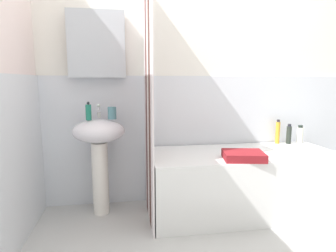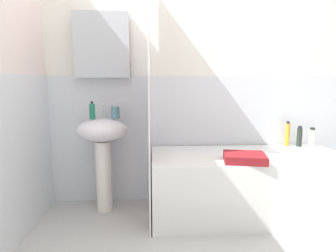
{
  "view_description": "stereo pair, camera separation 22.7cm",
  "coord_description": "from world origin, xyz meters",
  "px_view_note": "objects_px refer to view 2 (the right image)",
  "views": [
    {
      "loc": [
        -0.82,
        -1.42,
        1.15
      ],
      "look_at": [
        -0.46,
        0.8,
        0.8
      ],
      "focal_mm": 30.67,
      "sensor_mm": 36.0,
      "label": 1
    },
    {
      "loc": [
        -0.59,
        -1.45,
        1.15
      ],
      "look_at": [
        -0.46,
        0.8,
        0.8
      ],
      "focal_mm": 30.67,
      "sensor_mm": 36.0,
      "label": 2
    }
  ],
  "objects_px": {
    "soap_dispenser": "(92,111)",
    "towel_folded": "(245,158)",
    "sink": "(103,144)",
    "conditioner_bottle": "(312,137)",
    "body_wash_bottle": "(287,134)",
    "lotion_bottle": "(299,137)",
    "toothbrush_cup": "(115,112)",
    "bathtub": "(246,184)"
  },
  "relations": [
    {
      "from": "sink",
      "to": "bathtub",
      "type": "relative_size",
      "value": 0.51
    },
    {
      "from": "soap_dispenser",
      "to": "towel_folded",
      "type": "distance_m",
      "value": 1.31
    },
    {
      "from": "sink",
      "to": "conditioner_bottle",
      "type": "relative_size",
      "value": 4.65
    },
    {
      "from": "body_wash_bottle",
      "to": "lotion_bottle",
      "type": "bearing_deg",
      "value": -12.88
    },
    {
      "from": "soap_dispenser",
      "to": "conditioner_bottle",
      "type": "height_order",
      "value": "soap_dispenser"
    },
    {
      "from": "soap_dispenser",
      "to": "conditioner_bottle",
      "type": "xyz_separation_m",
      "value": [
        2.03,
        0.15,
        -0.28
      ]
    },
    {
      "from": "lotion_bottle",
      "to": "soap_dispenser",
      "type": "bearing_deg",
      "value": -175.89
    },
    {
      "from": "soap_dispenser",
      "to": "body_wash_bottle",
      "type": "distance_m",
      "value": 1.82
    },
    {
      "from": "toothbrush_cup",
      "to": "bathtub",
      "type": "relative_size",
      "value": 0.06
    },
    {
      "from": "soap_dispenser",
      "to": "bathtub",
      "type": "height_order",
      "value": "soap_dispenser"
    },
    {
      "from": "bathtub",
      "to": "lotion_bottle",
      "type": "relative_size",
      "value": 8.28
    },
    {
      "from": "soap_dispenser",
      "to": "towel_folded",
      "type": "height_order",
      "value": "soap_dispenser"
    },
    {
      "from": "bathtub",
      "to": "soap_dispenser",
      "type": "bearing_deg",
      "value": 174.5
    },
    {
      "from": "conditioner_bottle",
      "to": "lotion_bottle",
      "type": "xyz_separation_m",
      "value": [
        -0.13,
        -0.01,
        0.01
      ]
    },
    {
      "from": "toothbrush_cup",
      "to": "body_wash_bottle",
      "type": "xyz_separation_m",
      "value": [
        1.6,
        0.12,
        -0.23
      ]
    },
    {
      "from": "toothbrush_cup",
      "to": "bathtub",
      "type": "distance_m",
      "value": 1.29
    },
    {
      "from": "sink",
      "to": "towel_folded",
      "type": "height_order",
      "value": "sink"
    },
    {
      "from": "toothbrush_cup",
      "to": "conditioner_bottle",
      "type": "bearing_deg",
      "value": 3.36
    },
    {
      "from": "body_wash_bottle",
      "to": "soap_dispenser",
      "type": "bearing_deg",
      "value": -174.88
    },
    {
      "from": "toothbrush_cup",
      "to": "body_wash_bottle",
      "type": "height_order",
      "value": "toothbrush_cup"
    },
    {
      "from": "sink",
      "to": "conditioner_bottle",
      "type": "bearing_deg",
      "value": 3.52
    },
    {
      "from": "sink",
      "to": "towel_folded",
      "type": "relative_size",
      "value": 2.67
    },
    {
      "from": "toothbrush_cup",
      "to": "conditioner_bottle",
      "type": "distance_m",
      "value": 1.86
    },
    {
      "from": "lotion_bottle",
      "to": "body_wash_bottle",
      "type": "xyz_separation_m",
      "value": [
        -0.11,
        0.02,
        0.02
      ]
    },
    {
      "from": "lotion_bottle",
      "to": "toothbrush_cup",
      "type": "bearing_deg",
      "value": -176.75
    },
    {
      "from": "lotion_bottle",
      "to": "conditioner_bottle",
      "type": "bearing_deg",
      "value": 4.9
    },
    {
      "from": "sink",
      "to": "bathtub",
      "type": "xyz_separation_m",
      "value": [
        1.24,
        -0.15,
        -0.34
      ]
    },
    {
      "from": "bathtub",
      "to": "sink",
      "type": "bearing_deg",
      "value": 172.93
    },
    {
      "from": "body_wash_bottle",
      "to": "bathtub",
      "type": "bearing_deg",
      "value": -149.03
    },
    {
      "from": "conditioner_bottle",
      "to": "body_wash_bottle",
      "type": "relative_size",
      "value": 0.75
    },
    {
      "from": "sink",
      "to": "body_wash_bottle",
      "type": "relative_size",
      "value": 3.48
    },
    {
      "from": "conditioner_bottle",
      "to": "bathtub",
      "type": "bearing_deg",
      "value": -159.0
    },
    {
      "from": "conditioner_bottle",
      "to": "body_wash_bottle",
      "type": "xyz_separation_m",
      "value": [
        -0.23,
        0.01,
        0.03
      ]
    },
    {
      "from": "body_wash_bottle",
      "to": "towel_folded",
      "type": "xyz_separation_m",
      "value": [
        -0.58,
        -0.51,
        -0.08
      ]
    },
    {
      "from": "soap_dispenser",
      "to": "body_wash_bottle",
      "type": "xyz_separation_m",
      "value": [
        1.79,
        0.16,
        -0.25
      ]
    },
    {
      "from": "bathtub",
      "to": "lotion_bottle",
      "type": "distance_m",
      "value": 0.74
    },
    {
      "from": "soap_dispenser",
      "to": "lotion_bottle",
      "type": "xyz_separation_m",
      "value": [
        1.9,
        0.14,
        -0.27
      ]
    },
    {
      "from": "bathtub",
      "to": "conditioner_bottle",
      "type": "xyz_separation_m",
      "value": [
        0.71,
        0.27,
        0.35
      ]
    },
    {
      "from": "toothbrush_cup",
      "to": "bathtub",
      "type": "height_order",
      "value": "toothbrush_cup"
    },
    {
      "from": "soap_dispenser",
      "to": "body_wash_bottle",
      "type": "bearing_deg",
      "value": 5.12
    },
    {
      "from": "soap_dispenser",
      "to": "towel_folded",
      "type": "relative_size",
      "value": 0.49
    },
    {
      "from": "conditioner_bottle",
      "to": "sink",
      "type": "bearing_deg",
      "value": -176.48
    }
  ]
}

